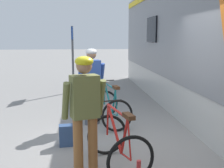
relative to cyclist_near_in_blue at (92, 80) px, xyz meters
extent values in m
plane|color=gray|center=(0.75, -1.33, -1.05)|extent=(80.00, 80.00, 0.00)
cube|color=black|center=(2.05, 2.54, 1.20)|extent=(0.04, 1.10, 0.80)
cylinder|color=#4C515B|center=(-0.11, -0.03, -0.60)|extent=(0.14, 0.14, 0.90)
cylinder|color=#4C515B|center=(0.11, 0.02, -0.60)|extent=(0.14, 0.14, 0.90)
cube|color=#2D4C9E|center=(0.00, 0.00, 0.15)|extent=(0.43, 0.33, 0.60)
cylinder|color=#2D4C9E|center=(-0.26, -0.03, 0.10)|extent=(0.15, 0.27, 0.56)
cylinder|color=#2D4C9E|center=(0.24, 0.10, 0.10)|extent=(0.15, 0.27, 0.56)
sphere|color=#9E7051|center=(0.00, 0.00, 0.58)|extent=(0.22, 0.22, 0.22)
ellipsoid|color=white|center=(0.00, 0.00, 0.64)|extent=(0.31, 0.33, 0.14)
cylinder|color=#935B2D|center=(-0.30, -2.42, -0.60)|extent=(0.14, 0.14, 0.90)
cylinder|color=#935B2D|center=(-0.09, -2.35, -0.60)|extent=(0.14, 0.14, 0.90)
cube|color=olive|center=(-0.19, -2.39, 0.15)|extent=(0.43, 0.34, 0.60)
cylinder|color=olive|center=(-0.45, -2.42, 0.10)|extent=(0.16, 0.27, 0.56)
cylinder|color=olive|center=(0.04, -2.27, 0.10)|extent=(0.16, 0.27, 0.56)
sphere|color=#9E7051|center=(-0.19, -2.39, 0.58)|extent=(0.22, 0.22, 0.22)
ellipsoid|color=yellow|center=(-0.19, -2.39, 0.64)|extent=(0.32, 0.34, 0.14)
torus|color=black|center=(0.32, 0.43, -0.70)|extent=(0.71, 0.18, 0.71)
torus|color=black|center=(0.52, -0.57, -0.70)|extent=(0.71, 0.18, 0.71)
cylinder|color=#197A7F|center=(0.39, 0.08, -0.45)|extent=(0.17, 0.64, 0.63)
cylinder|color=#197A7F|center=(0.41, -0.04, -0.15)|extent=(0.20, 0.84, 0.04)
cylinder|color=#197A7F|center=(0.47, -0.34, -0.45)|extent=(0.09, 0.28, 0.62)
cylinder|color=#197A7F|center=(0.48, -0.40, -0.73)|extent=(0.10, 0.36, 0.08)
cylinder|color=#197A7F|center=(0.50, -0.51, -0.42)|extent=(0.05, 0.15, 0.56)
cylinder|color=#197A7F|center=(0.33, 0.40, -0.42)|extent=(0.05, 0.09, 0.55)
cylinder|color=black|center=(0.33, 0.38, -0.09)|extent=(0.48, 0.11, 0.02)
cube|color=#4C2D19|center=(0.50, -0.48, -0.10)|extent=(0.14, 0.25, 0.06)
torus|color=black|center=(0.19, -1.67, -0.70)|extent=(0.70, 0.21, 0.71)
torus|color=black|center=(0.42, -2.67, -0.70)|extent=(0.70, 0.21, 0.71)
cylinder|color=red|center=(0.27, -2.02, -0.45)|extent=(0.19, 0.64, 0.63)
cylinder|color=red|center=(0.30, -2.14, -0.15)|extent=(0.23, 0.84, 0.04)
cylinder|color=red|center=(0.36, -2.44, -0.45)|extent=(0.10, 0.28, 0.62)
cylinder|color=red|center=(0.38, -2.49, -0.73)|extent=(0.11, 0.36, 0.08)
cylinder|color=red|center=(0.40, -2.61, -0.42)|extent=(0.06, 0.15, 0.56)
cylinder|color=red|center=(0.20, -1.70, -0.42)|extent=(0.05, 0.09, 0.55)
cylinder|color=black|center=(0.20, -1.72, -0.09)|extent=(0.47, 0.13, 0.02)
cube|color=#4C2D19|center=(0.40, -2.58, -0.10)|extent=(0.15, 0.26, 0.06)
cube|color=navy|center=(-0.53, -1.21, -0.85)|extent=(0.29, 0.20, 0.40)
cylinder|color=red|center=(0.59, -2.40, -0.95)|extent=(0.07, 0.07, 0.21)
cylinder|color=#595B60|center=(-0.53, 3.78, 0.15)|extent=(0.08, 0.08, 2.40)
cube|color=#193F99|center=(-0.53, 3.78, 1.10)|extent=(0.04, 0.70, 0.44)
camera|label=1|loc=(-0.23, -6.03, 0.96)|focal=42.83mm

